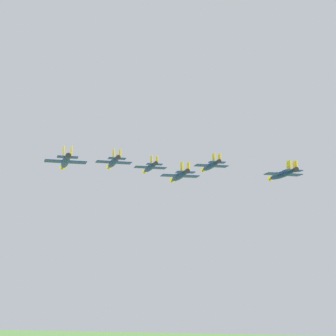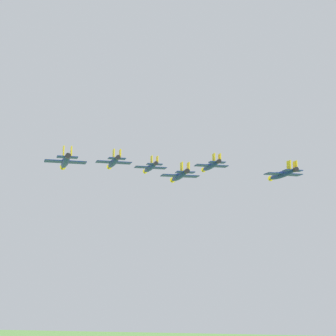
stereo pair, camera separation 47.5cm
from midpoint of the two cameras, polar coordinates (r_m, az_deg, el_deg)
jet_lead at (r=193.37m, az=-1.82°, el=0.06°), size 11.62×17.46×3.90m
jet_left_wingman at (r=171.71m, az=-5.64°, el=0.60°), size 11.40×17.14×3.83m
jet_right_wingman at (r=179.48m, az=4.53°, el=0.24°), size 11.30×17.05×3.79m
jet_left_outer at (r=150.72m, az=-10.57°, el=0.66°), size 11.60×17.46×3.89m
jet_right_outer at (r=167.57m, az=11.87°, el=-0.63°), size 11.70×17.59×3.93m
jet_slot_rear at (r=155.72m, az=1.25°, el=-0.81°), size 11.15×16.84×3.73m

